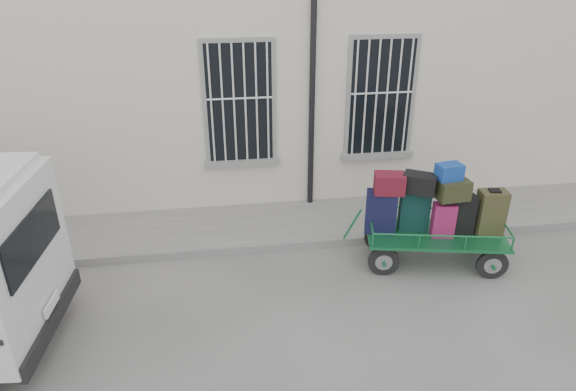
% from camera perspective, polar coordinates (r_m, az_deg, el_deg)
% --- Properties ---
extents(ground, '(80.00, 80.00, 0.00)m').
position_cam_1_polar(ground, '(8.02, -0.53, -11.44)').
color(ground, '#61615D').
rests_on(ground, ground).
extents(building, '(24.00, 5.15, 6.00)m').
position_cam_1_polar(building, '(11.98, -4.30, 16.95)').
color(building, beige).
rests_on(building, ground).
extents(sidewalk, '(24.00, 1.70, 0.15)m').
position_cam_1_polar(sidewalk, '(9.81, -2.27, -3.32)').
color(sidewalk, slate).
rests_on(sidewalk, ground).
extents(luggage_cart, '(2.70, 1.45, 1.83)m').
position_cam_1_polar(luggage_cart, '(8.70, 15.84, -2.12)').
color(luggage_cart, black).
rests_on(luggage_cart, ground).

